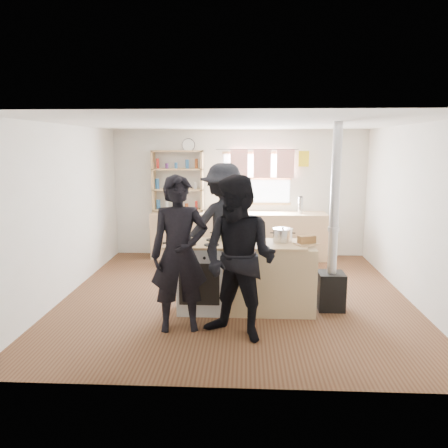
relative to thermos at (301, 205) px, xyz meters
The scene contains 14 objects.
ground 2.73m from the thermos, 118.27° to the right, with size 5.00×5.00×0.01m, color brown.
back_counter 1.34m from the thermos, behind, with size 3.40×0.55×0.90m, color tan.
shelving_unit 2.44m from the thermos, behind, with size 1.00×0.28×1.20m.
thermos is the anchor object (origin of this frame).
cooking_island 3.02m from the thermos, 110.75° to the right, with size 1.97×0.64×0.93m.
skillet_greens 3.43m from the thermos, 122.17° to the right, with size 0.29×0.29×0.05m.
roast_tray 3.01m from the thermos, 112.25° to the right, with size 0.41×0.39×0.08m.
stockpot_stove 2.95m from the thermos, 118.26° to the right, with size 0.22×0.22×0.18m.
stockpot_counter 2.71m from the thermos, 101.90° to the right, with size 0.26×0.26×0.20m.
bread_board 2.85m from the thermos, 95.32° to the right, with size 0.33×0.29×0.12m.
flue_heater 2.71m from the thermos, 87.71° to the right, with size 0.35×0.35×2.50m.
person_near_left 3.89m from the thermos, 118.14° to the right, with size 0.68×0.45×1.87m, color black.
person_near_right 3.81m from the thermos, 107.20° to the right, with size 0.92×0.71×1.89m, color black.
person_far 2.29m from the thermos, 127.26° to the right, with size 1.25×0.72×1.94m, color black.
Camera 1 is at (0.13, -6.18, 2.21)m, focal length 35.00 mm.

